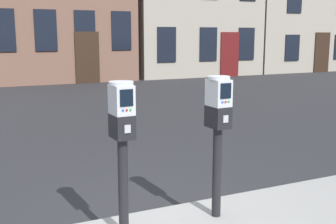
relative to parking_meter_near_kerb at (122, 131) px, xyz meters
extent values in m
cylinder|color=black|center=(0.00, 0.00, -0.52)|extent=(0.09, 0.09, 0.92)
cube|color=black|center=(0.00, 0.00, 0.04)|extent=(0.18, 0.25, 0.21)
cube|color=#A5A8AD|center=(0.01, -0.13, 0.04)|extent=(0.06, 0.01, 0.07)
cube|color=#B7BABF|center=(0.00, 0.00, 0.28)|extent=(0.18, 0.24, 0.26)
cube|color=black|center=(0.01, -0.12, 0.31)|extent=(0.12, 0.01, 0.15)
cylinder|color=blue|center=(-0.03, -0.12, 0.21)|extent=(0.02, 0.01, 0.02)
cylinder|color=red|center=(0.01, -0.12, 0.21)|extent=(0.02, 0.01, 0.02)
cylinder|color=green|center=(0.04, -0.12, 0.21)|extent=(0.02, 0.01, 0.02)
cylinder|color=#B7BABF|center=(0.00, 0.00, 0.43)|extent=(0.23, 0.23, 0.03)
cylinder|color=black|center=(0.99, 0.00, -0.52)|extent=(0.09, 0.09, 0.92)
cube|color=black|center=(0.99, 0.00, 0.05)|extent=(0.18, 0.25, 0.21)
cube|color=#A5A8AD|center=(0.99, -0.13, 0.05)|extent=(0.06, 0.01, 0.07)
cube|color=#B7BABF|center=(0.99, 0.00, 0.29)|extent=(0.18, 0.24, 0.26)
cube|color=black|center=(0.99, -0.12, 0.32)|extent=(0.12, 0.01, 0.15)
cylinder|color=blue|center=(0.96, -0.12, 0.21)|extent=(0.02, 0.01, 0.02)
cylinder|color=red|center=(0.99, -0.12, 0.21)|extent=(0.02, 0.01, 0.02)
cylinder|color=green|center=(1.03, -0.12, 0.21)|extent=(0.02, 0.01, 0.02)
cylinder|color=#B7BABF|center=(0.99, 0.00, 0.43)|extent=(0.23, 0.23, 0.03)
cube|color=black|center=(0.03, 13.71, 1.02)|extent=(0.85, 0.06, 1.60)
cube|color=black|center=(1.58, 13.71, 1.02)|extent=(0.85, 0.06, 1.60)
cube|color=black|center=(3.12, 13.71, 1.02)|extent=(0.85, 0.06, 1.60)
cube|color=black|center=(4.67, 13.71, 1.02)|extent=(0.85, 0.06, 1.60)
cube|color=black|center=(3.18, 13.71, -0.07)|extent=(1.00, 0.07, 2.10)
cube|color=black|center=(6.76, 13.71, 0.42)|extent=(0.90, 0.06, 1.54)
cube|color=black|center=(8.89, 13.71, 0.42)|extent=(0.90, 0.06, 1.54)
cube|color=black|center=(11.02, 13.71, 0.42)|extent=(0.90, 0.06, 1.54)
cube|color=#591414|center=(10.07, 13.71, -0.07)|extent=(1.00, 0.07, 2.10)
cube|color=black|center=(13.87, 13.71, 0.20)|extent=(0.90, 0.06, 1.32)
cube|color=black|center=(15.90, 13.71, -0.07)|extent=(1.00, 0.07, 2.10)
camera|label=1|loc=(-1.17, -3.46, 0.83)|focal=45.18mm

